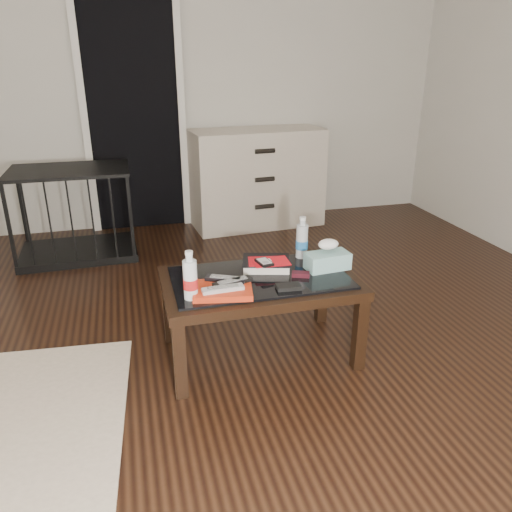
{
  "coord_description": "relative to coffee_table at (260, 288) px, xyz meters",
  "views": [
    {
      "loc": [
        -0.53,
        -2.22,
        1.53
      ],
      "look_at": [
        0.09,
        0.12,
        0.55
      ],
      "focal_mm": 35.0,
      "sensor_mm": 36.0,
      "label": 1
    }
  ],
  "objects": [
    {
      "name": "remote_silver",
      "position": [
        -0.23,
        -0.17,
        0.11
      ],
      "size": [
        0.2,
        0.06,
        0.02
      ],
      "primitive_type": "cube",
      "rotation": [
        0.0,
        0.0,
        0.05
      ],
      "color": "#ABAAAF",
      "rests_on": "magazines"
    },
    {
      "name": "water_bottle_left",
      "position": [
        -0.38,
        -0.15,
        0.18
      ],
      "size": [
        0.07,
        0.07,
        0.24
      ],
      "primitive_type": "cylinder",
      "rotation": [
        0.0,
        0.0,
        -0.13
      ],
      "color": "white",
      "rests_on": "coffee_table"
    },
    {
      "name": "tissue_box",
      "position": [
        0.38,
        0.01,
        0.11
      ],
      "size": [
        0.24,
        0.14,
        0.09
      ],
      "primitive_type": "cube",
      "rotation": [
        0.0,
        0.0,
        0.09
      ],
      "color": "teal",
      "rests_on": "coffee_table"
    },
    {
      "name": "doorway",
      "position": [
        -0.5,
        2.42,
        0.63
      ],
      "size": [
        0.9,
        0.08,
        2.07
      ],
      "color": "black",
      "rests_on": "ground"
    },
    {
      "name": "water_bottle_right",
      "position": [
        0.3,
        0.2,
        0.18
      ],
      "size": [
        0.08,
        0.08,
        0.24
      ],
      "primitive_type": "cylinder",
      "rotation": [
        0.0,
        0.0,
        -0.2
      ],
      "color": "silver",
      "rests_on": "coffee_table"
    },
    {
      "name": "room_shell",
      "position": [
        -0.1,
        -0.05,
        1.22
      ],
      "size": [
        5.0,
        5.0,
        5.0
      ],
      "color": "beige",
      "rests_on": "ground"
    },
    {
      "name": "pet_crate",
      "position": [
        -1.04,
        1.78,
        -0.17
      ],
      "size": [
        0.92,
        0.63,
        0.71
      ],
      "rotation": [
        0.0,
        0.0,
        0.03
      ],
      "color": "black",
      "rests_on": "ground"
    },
    {
      "name": "dresser",
      "position": [
        0.57,
        2.18,
        0.05
      ],
      "size": [
        1.23,
        0.59,
        0.9
      ],
      "rotation": [
        0.0,
        0.0,
        0.08
      ],
      "color": "beige",
      "rests_on": "ground"
    },
    {
      "name": "dvd_mailers",
      "position": [
        0.06,
        0.08,
        0.11
      ],
      "size": [
        0.21,
        0.17,
        0.01
      ],
      "primitive_type": "cube",
      "rotation": [
        0.0,
        0.0,
        -0.2
      ],
      "color": "red",
      "rests_on": "textbook"
    },
    {
      "name": "ground",
      "position": [
        -0.1,
        -0.05,
        -0.4
      ],
      "size": [
        5.0,
        5.0,
        0.0
      ],
      "primitive_type": "plane",
      "color": "black",
      "rests_on": "ground"
    },
    {
      "name": "magazines",
      "position": [
        -0.22,
        -0.14,
        0.08
      ],
      "size": [
        0.31,
        0.26,
        0.03
      ],
      "primitive_type": "cube",
      "rotation": [
        0.0,
        0.0,
        -0.18
      ],
      "color": "red",
      "rests_on": "coffee_table"
    },
    {
      "name": "ipod",
      "position": [
        0.04,
        0.04,
        0.12
      ],
      "size": [
        0.08,
        0.11,
        0.02
      ],
      "primitive_type": "cube",
      "rotation": [
        0.0,
        0.0,
        0.19
      ],
      "color": "black",
      "rests_on": "dvd_mailers"
    },
    {
      "name": "remote_black_back",
      "position": [
        -0.19,
        -0.07,
        0.11
      ],
      "size": [
        0.2,
        0.14,
        0.02
      ],
      "primitive_type": "cube",
      "rotation": [
        0.0,
        0.0,
        -0.47
      ],
      "color": "black",
      "rests_on": "magazines"
    },
    {
      "name": "textbook",
      "position": [
        0.06,
        0.11,
        0.09
      ],
      "size": [
        0.29,
        0.26,
        0.05
      ],
      "primitive_type": "cube",
      "rotation": [
        0.0,
        0.0,
        -0.27
      ],
      "color": "black",
      "rests_on": "coffee_table"
    },
    {
      "name": "wallet",
      "position": [
        0.1,
        -0.17,
        0.07
      ],
      "size": [
        0.13,
        0.08,
        0.02
      ],
      "primitive_type": "cube",
      "rotation": [
        0.0,
        0.0,
        -0.08
      ],
      "color": "black",
      "rests_on": "coffee_table"
    },
    {
      "name": "remote_black_front",
      "position": [
        -0.17,
        -0.11,
        0.11
      ],
      "size": [
        0.21,
        0.1,
        0.02
      ],
      "primitive_type": "cube",
      "rotation": [
        0.0,
        0.0,
        0.26
      ],
      "color": "black",
      "rests_on": "magazines"
    },
    {
      "name": "coffee_table",
      "position": [
        0.0,
        0.0,
        0.0
      ],
      "size": [
        1.0,
        0.6,
        0.46
      ],
      "color": "black",
      "rests_on": "ground"
    },
    {
      "name": "flip_phone",
      "position": [
        0.21,
        -0.05,
        0.08
      ],
      "size": [
        0.1,
        0.08,
        0.02
      ],
      "primitive_type": "cube",
      "rotation": [
        0.0,
        0.0,
        -0.38
      ],
      "color": "black",
      "rests_on": "coffee_table"
    }
  ]
}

